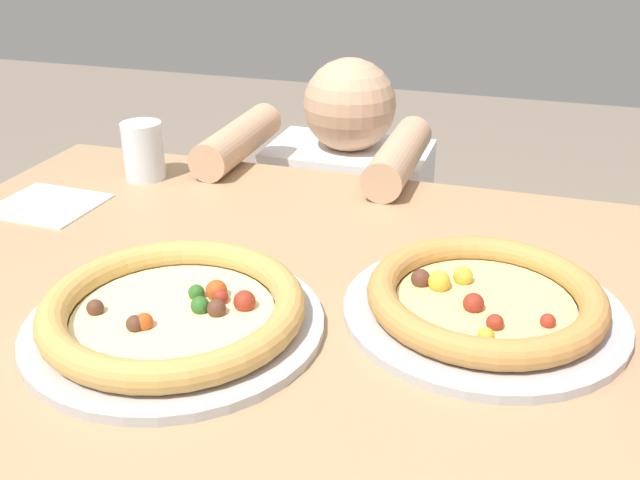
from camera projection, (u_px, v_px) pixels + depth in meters
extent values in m
cube|color=tan|center=(284.00, 304.00, 0.94)|extent=(1.20, 0.87, 0.04)
cylinder|color=#826748|center=(116.00, 336.00, 1.55)|extent=(0.07, 0.07, 0.71)
cylinder|color=#826748|center=(639.00, 436.00, 1.27)|extent=(0.07, 0.07, 0.71)
cylinder|color=#B7B7BC|center=(175.00, 324.00, 0.85)|extent=(0.35, 0.35, 0.01)
cylinder|color=beige|center=(174.00, 316.00, 0.84)|extent=(0.23, 0.23, 0.01)
torus|color=tan|center=(173.00, 307.00, 0.84)|extent=(0.31, 0.31, 0.04)
sphere|color=#BF4C19|center=(216.00, 291.00, 0.87)|extent=(0.03, 0.03, 0.03)
sphere|color=brown|center=(135.00, 324.00, 0.81)|extent=(0.02, 0.02, 0.02)
sphere|color=brown|center=(217.00, 308.00, 0.84)|extent=(0.02, 0.02, 0.02)
sphere|color=#BF4C19|center=(144.00, 322.00, 0.81)|extent=(0.02, 0.02, 0.02)
sphere|color=#2D6623|center=(200.00, 306.00, 0.84)|extent=(0.02, 0.02, 0.02)
sphere|color=brown|center=(95.00, 308.00, 0.84)|extent=(0.02, 0.02, 0.02)
sphere|color=#2D6623|center=(196.00, 293.00, 0.87)|extent=(0.02, 0.02, 0.02)
sphere|color=maroon|center=(245.00, 301.00, 0.85)|extent=(0.03, 0.03, 0.03)
sphere|color=maroon|center=(220.00, 297.00, 0.86)|extent=(0.02, 0.02, 0.02)
cylinder|color=#B7B7BC|center=(484.00, 312.00, 0.87)|extent=(0.34, 0.34, 0.01)
cylinder|color=#E5CC7F|center=(484.00, 304.00, 0.87)|extent=(0.21, 0.21, 0.01)
torus|color=#C68C47|center=(486.00, 295.00, 0.86)|extent=(0.28, 0.28, 0.03)
sphere|color=gold|center=(486.00, 336.00, 0.79)|extent=(0.02, 0.02, 0.02)
sphere|color=gold|center=(463.00, 276.00, 0.90)|extent=(0.02, 0.02, 0.02)
sphere|color=brown|center=(421.00, 279.00, 0.90)|extent=(0.02, 0.02, 0.02)
sphere|color=maroon|center=(440.00, 280.00, 0.90)|extent=(0.02, 0.02, 0.02)
sphere|color=maroon|center=(548.00, 321.00, 0.81)|extent=(0.02, 0.02, 0.02)
sphere|color=maroon|center=(495.00, 323.00, 0.81)|extent=(0.02, 0.02, 0.02)
sphere|color=maroon|center=(473.00, 303.00, 0.85)|extent=(0.02, 0.02, 0.02)
sphere|color=gold|center=(439.00, 282.00, 0.89)|extent=(0.03, 0.03, 0.03)
cylinder|color=silver|center=(143.00, 151.00, 1.27)|extent=(0.07, 0.07, 0.10)
cube|color=white|center=(146.00, 137.00, 1.26)|extent=(0.03, 0.03, 0.02)
cube|color=white|center=(136.00, 138.00, 1.26)|extent=(0.03, 0.03, 0.03)
cube|color=white|center=(145.00, 134.00, 1.27)|extent=(0.03, 0.03, 0.02)
cube|color=white|center=(48.00, 205.00, 1.18)|extent=(0.17, 0.15, 0.00)
cylinder|color=#333847|center=(345.00, 338.00, 1.77)|extent=(0.27, 0.27, 0.45)
cube|color=white|center=(348.00, 204.00, 1.62)|extent=(0.34, 0.22, 0.26)
sphere|color=tan|center=(350.00, 105.00, 1.52)|extent=(0.19, 0.19, 0.19)
cylinder|color=tan|center=(238.00, 140.00, 1.38)|extent=(0.07, 0.28, 0.07)
cylinder|color=tan|center=(399.00, 156.00, 1.29)|extent=(0.07, 0.28, 0.07)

